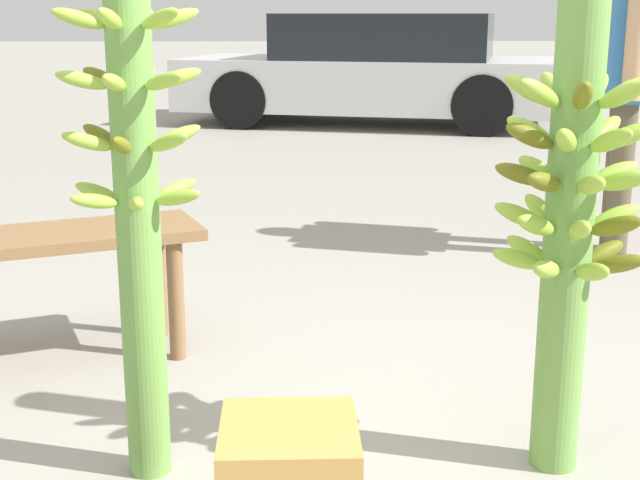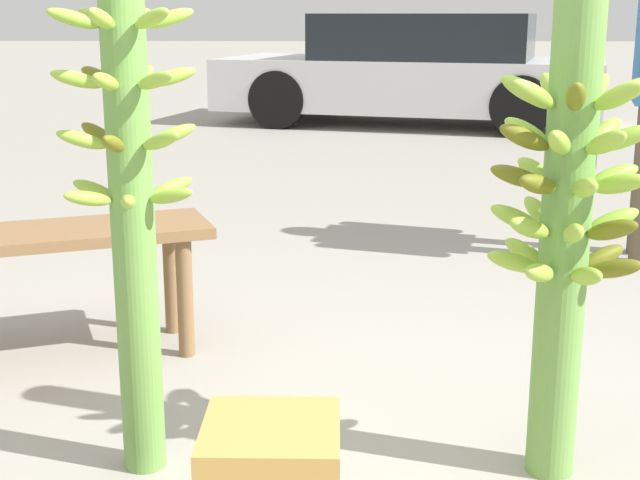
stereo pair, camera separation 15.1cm
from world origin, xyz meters
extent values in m
plane|color=#9E998E|center=(0.00, 0.00, 0.00)|extent=(80.00, 80.00, 0.00)
cylinder|color=#6B9E47|center=(-0.62, 0.08, 0.83)|extent=(0.12, 0.12, 1.65)
ellipsoid|color=#93BC3D|center=(-0.71, 0.16, 1.24)|extent=(0.13, 0.12, 0.07)
ellipsoid|color=#93BC3D|center=(-0.73, 0.04, 1.24)|extent=(0.14, 0.08, 0.07)
ellipsoid|color=#93BC3D|center=(-0.64, -0.04, 1.24)|extent=(0.06, 0.14, 0.07)
ellipsoid|color=#93BC3D|center=(-0.53, 0.00, 1.24)|extent=(0.13, 0.12, 0.07)
ellipsoid|color=#93BC3D|center=(-0.51, 0.12, 1.24)|extent=(0.14, 0.08, 0.07)
ellipsoid|color=#93BC3D|center=(-0.60, 0.20, 1.24)|extent=(0.06, 0.14, 0.07)
ellipsoid|color=#93BC3D|center=(-0.53, 0.00, 1.09)|extent=(0.13, 0.12, 0.07)
ellipsoid|color=#93BC3D|center=(-0.51, 0.12, 1.09)|extent=(0.14, 0.08, 0.07)
ellipsoid|color=#93BC3D|center=(-0.60, 0.20, 1.09)|extent=(0.06, 0.14, 0.07)
ellipsoid|color=#656718|center=(-0.71, 0.15, 1.09)|extent=(0.13, 0.12, 0.07)
ellipsoid|color=#93BC3D|center=(-0.73, 0.04, 1.09)|extent=(0.14, 0.08, 0.07)
ellipsoid|color=#93BC3D|center=(-0.64, -0.04, 1.09)|extent=(0.06, 0.14, 0.07)
ellipsoid|color=#656718|center=(-0.72, 0.15, 0.94)|extent=(0.13, 0.11, 0.08)
ellipsoid|color=#93BC3D|center=(-0.73, 0.03, 0.94)|extent=(0.14, 0.09, 0.08)
ellipsoid|color=#656718|center=(-0.63, -0.04, 0.94)|extent=(0.05, 0.14, 0.08)
ellipsoid|color=#93BC3D|center=(-0.52, 0.01, 0.94)|extent=(0.13, 0.11, 0.08)
ellipsoid|color=#93BC3D|center=(-0.51, 0.13, 0.94)|extent=(0.14, 0.09, 0.08)
ellipsoid|color=#93BC3D|center=(-0.61, 0.20, 0.94)|extent=(0.05, 0.14, 0.08)
ellipsoid|color=#93BC3D|center=(-0.71, 0.00, 0.79)|extent=(0.13, 0.12, 0.07)
ellipsoid|color=#93BC3D|center=(-0.60, -0.04, 0.79)|extent=(0.06, 0.14, 0.07)
ellipsoid|color=#93BC3D|center=(-0.51, 0.04, 0.79)|extent=(0.14, 0.08, 0.07)
ellipsoid|color=#93BC3D|center=(-0.53, 0.15, 0.79)|extent=(0.13, 0.12, 0.07)
ellipsoid|color=#93BC3D|center=(-0.64, 0.20, 0.79)|extent=(0.06, 0.14, 0.07)
ellipsoid|color=#93BC3D|center=(-0.73, 0.12, 0.79)|extent=(0.14, 0.08, 0.07)
cylinder|color=#6B9E47|center=(0.52, 0.07, 0.69)|extent=(0.13, 0.13, 1.39)
ellipsoid|color=#656718|center=(0.50, -0.05, 1.06)|extent=(0.08, 0.16, 0.11)
ellipsoid|color=#93BC3D|center=(0.60, -0.03, 1.06)|extent=(0.13, 0.15, 0.11)
ellipsoid|color=#93BC3D|center=(0.65, 0.07, 1.06)|extent=(0.15, 0.05, 0.11)
ellipsoid|color=#93BC3D|center=(0.60, 0.17, 1.06)|extent=(0.13, 0.15, 0.11)
ellipsoid|color=#93BC3D|center=(0.50, 0.20, 1.06)|extent=(0.08, 0.16, 0.11)
ellipsoid|color=#93BC3D|center=(0.41, 0.13, 1.06)|extent=(0.16, 0.11, 0.11)
ellipsoid|color=#93BC3D|center=(0.41, 0.02, 1.06)|extent=(0.16, 0.11, 0.11)
ellipsoid|color=#93BC3D|center=(0.53, 0.20, 0.94)|extent=(0.05, 0.15, 0.10)
ellipsoid|color=#93BC3D|center=(0.43, 0.15, 0.94)|extent=(0.15, 0.13, 0.10)
ellipsoid|color=#656718|center=(0.40, 0.05, 0.94)|extent=(0.16, 0.08, 0.10)
ellipsoid|color=#93BC3D|center=(0.47, -0.04, 0.94)|extent=(0.11, 0.16, 0.10)
ellipsoid|color=#93BC3D|center=(0.58, -0.05, 0.94)|extent=(0.10, 0.16, 0.10)
ellipsoid|color=#93BC3D|center=(0.65, 0.04, 0.94)|extent=(0.16, 0.08, 0.10)
ellipsoid|color=#93BC3D|center=(0.63, 0.15, 0.94)|extent=(0.15, 0.13, 0.10)
ellipsoid|color=#656718|center=(0.43, -0.01, 0.84)|extent=(0.15, 0.14, 0.08)
ellipsoid|color=#93BC3D|center=(0.53, -0.06, 0.84)|extent=(0.05, 0.15, 0.08)
ellipsoid|color=#93BC3D|center=(0.63, -0.01, 0.84)|extent=(0.15, 0.13, 0.08)
ellipsoid|color=#93BC3D|center=(0.65, 0.11, 0.84)|extent=(0.16, 0.09, 0.08)
ellipsoid|color=#93BC3D|center=(0.58, 0.19, 0.84)|extent=(0.10, 0.16, 0.08)
ellipsoid|color=#93BC3D|center=(0.46, 0.19, 0.84)|extent=(0.11, 0.16, 0.08)
ellipsoid|color=#656718|center=(0.39, 0.10, 0.84)|extent=(0.16, 0.07, 0.08)
ellipsoid|color=#656718|center=(0.62, -0.02, 0.72)|extent=(0.14, 0.14, 0.09)
ellipsoid|color=#93BC3D|center=(0.65, 0.09, 0.72)|extent=(0.16, 0.07, 0.09)
ellipsoid|color=#656718|center=(0.59, 0.18, 0.72)|extent=(0.12, 0.15, 0.09)
ellipsoid|color=#93BC3D|center=(0.48, 0.19, 0.72)|extent=(0.10, 0.16, 0.09)
ellipsoid|color=#93BC3D|center=(0.40, 0.11, 0.72)|extent=(0.16, 0.09, 0.09)
ellipsoid|color=#93BC3D|center=(0.42, 0.00, 0.72)|extent=(0.15, 0.12, 0.09)
ellipsoid|color=#93BC3D|center=(0.51, -0.06, 0.72)|extent=(0.06, 0.16, 0.09)
ellipsoid|color=#656718|center=(0.64, 0.13, 0.61)|extent=(0.16, 0.11, 0.09)
ellipsoid|color=#93BC3D|center=(0.56, 0.20, 0.61)|extent=(0.08, 0.16, 0.09)
ellipsoid|color=#93BC3D|center=(0.44, 0.18, 0.61)|extent=(0.13, 0.15, 0.09)
ellipsoid|color=#93BC3D|center=(0.39, 0.07, 0.61)|extent=(0.15, 0.05, 0.09)
ellipsoid|color=#93BC3D|center=(0.44, -0.03, 0.61)|extent=(0.13, 0.15, 0.09)
ellipsoid|color=#93BC3D|center=(0.55, -0.06, 0.61)|extent=(0.08, 0.16, 0.09)
ellipsoid|color=#656718|center=(0.64, 0.01, 0.61)|extent=(0.16, 0.11, 0.09)
cylinder|color=brown|center=(1.54, 2.44, 0.41)|extent=(0.15, 0.15, 0.81)
cylinder|color=brown|center=(1.49, 2.25, 0.41)|extent=(0.15, 0.15, 0.81)
cube|color=#3372B2|center=(1.52, 2.34, 1.10)|extent=(0.30, 0.47, 0.58)
cylinder|color=tan|center=(1.59, 2.61, 1.11)|extent=(0.13, 0.13, 0.55)
cylinder|color=tan|center=(1.45, 2.08, 1.11)|extent=(0.13, 0.13, 0.55)
cube|color=olive|center=(-1.17, 0.86, 0.47)|extent=(1.32, 0.81, 0.04)
cylinder|color=olive|center=(-0.74, 1.18, 0.23)|extent=(0.06, 0.06, 0.45)
cylinder|color=olive|center=(-0.64, 0.92, 0.23)|extent=(0.06, 0.06, 0.45)
cube|color=silver|center=(0.75, 8.19, 0.46)|extent=(4.59, 2.84, 0.57)
cube|color=black|center=(0.91, 8.14, 1.00)|extent=(2.70, 2.21, 0.50)
cylinder|color=black|center=(-0.74, 7.74, 0.32)|extent=(0.67, 0.36, 0.64)
cylinder|color=black|center=(-0.32, 9.32, 0.32)|extent=(0.67, 0.36, 0.64)
cylinder|color=black|center=(1.81, 7.05, 0.32)|extent=(0.67, 0.36, 0.64)
cylinder|color=black|center=(2.24, 8.64, 0.32)|extent=(0.67, 0.36, 0.64)
camera|label=1|loc=(-0.23, -2.21, 1.25)|focal=50.00mm
camera|label=2|loc=(-0.07, -2.21, 1.25)|focal=50.00mm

